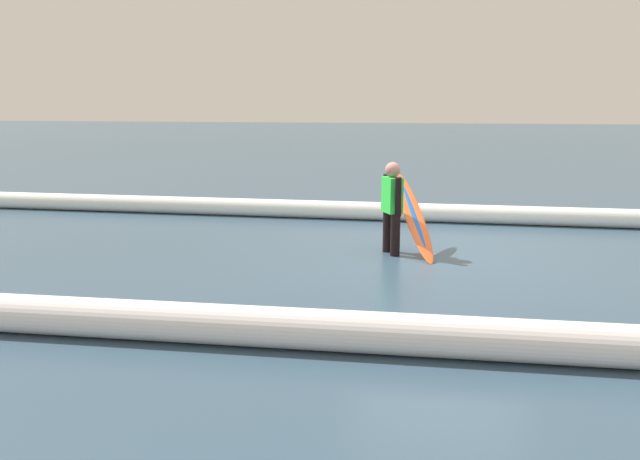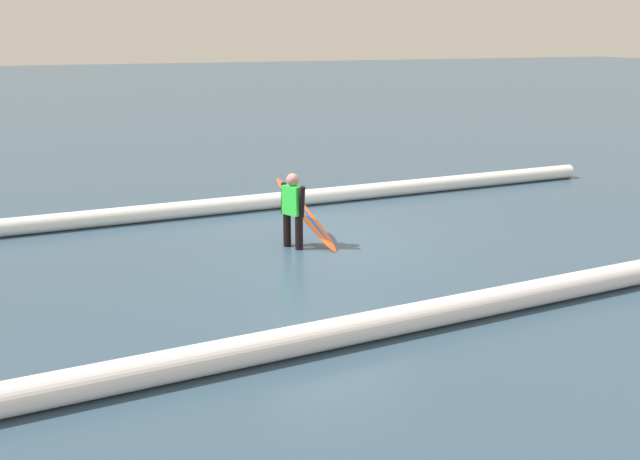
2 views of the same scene
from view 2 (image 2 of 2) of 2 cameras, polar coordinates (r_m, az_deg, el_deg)
ground_plane at (r=12.26m, az=0.84°, el=-0.97°), size 148.35×148.35×0.00m
surfer at (r=11.71m, az=-2.32°, el=1.97°), size 0.34×0.52×1.34m
surfboard at (r=12.01m, az=-1.21°, el=1.36°), size 0.88×1.53×1.11m
wave_crest_foreground at (r=14.37m, az=-6.19°, el=2.26°), size 17.52×1.05×0.34m
wave_crest_midground at (r=8.60m, az=6.87°, el=-7.57°), size 21.34×1.88×0.37m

